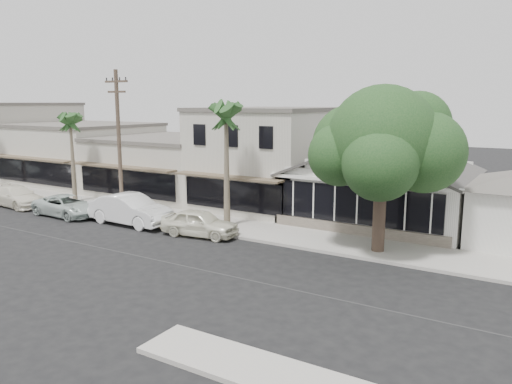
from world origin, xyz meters
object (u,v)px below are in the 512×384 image
Objects in this scene: car_1 at (130,210)px; car_2 at (67,206)px; utility_pole at (119,141)px; car_0 at (200,223)px; car_3 at (17,196)px; shade_tree at (383,144)px.

car_2 is (-5.00, -0.53, -0.22)m from car_1.
car_1 is 5.03m from car_2.
utility_pole reaches higher than car_0.
car_3 reaches higher than car_2.
car_0 is at bearing -166.77° from shade_tree.
car_0 is (6.72, -0.87, -4.06)m from utility_pole.
car_1 reaches higher than car_3.
car_3 is 0.62× the size of shade_tree.
car_0 reaches higher than car_2.
car_1 is 14.97m from shade_tree.
shade_tree is (14.17, 2.19, 4.32)m from car_1.
shade_tree is (24.59, 2.61, 4.50)m from car_3.
utility_pole reaches higher than car_3.
car_1 reaches higher than car_0.
car_1 is at bearing -83.99° from car_3.
car_3 is at bearing 83.98° from car_0.
car_0 is 10.36m from shade_tree.
utility_pole is 1.88× the size of car_2.
car_0 is at bearing -85.08° from car_2.
car_0 reaches higher than car_3.
utility_pole is 7.90m from car_0.
car_3 is (-10.42, -0.42, -0.18)m from car_1.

